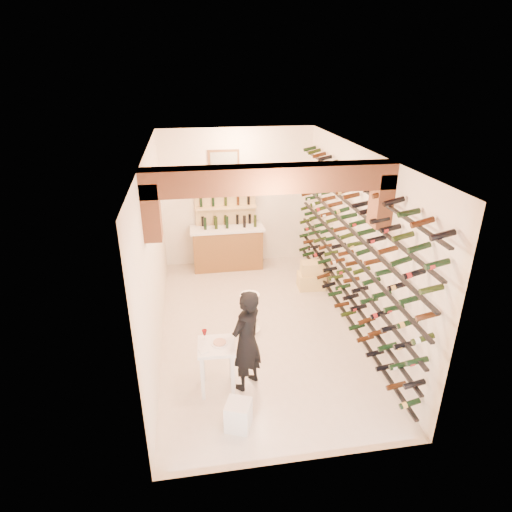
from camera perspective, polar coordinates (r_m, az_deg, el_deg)
The scene contains 11 objects.
ground at distance 8.05m, azimuth 0.34°, elevation -9.36°, with size 6.00×6.00×0.00m, color beige.
room_shell at distance 6.82m, azimuth 0.75°, elevation 5.42°, with size 3.52×6.02×3.21m.
wine_rack at distance 7.69m, azimuth 11.70°, elevation 1.53°, with size 0.32×5.70×2.56m.
back_counter at distance 10.09m, azimuth -3.80°, elevation 1.25°, with size 1.70×0.62×1.29m.
back_shelving at distance 10.09m, azimuth -4.03°, elevation 5.11°, with size 1.40×0.31×2.73m.
tasting_table at distance 6.36m, azimuth -5.28°, elevation -12.68°, with size 0.56×0.56×0.93m.
white_stool at distance 6.04m, azimuth -2.36°, elevation -20.38°, with size 0.32×0.32×0.40m, color white.
person at distance 6.29m, azimuth -1.28°, elevation -11.18°, with size 0.58×0.38×1.60m, color black.
chrome_barstool at distance 7.74m, azimuth -0.83°, elevation -7.14°, with size 0.38×0.38×0.73m.
crate_lower at distance 9.35m, azimuth 7.34°, elevation -3.27°, with size 0.57×0.40×0.34m, color #E7CB7F.
crate_upper at distance 9.22m, azimuth 7.44°, elevation -1.58°, with size 0.46×0.32×0.27m, color #E7CB7F.
Camera 1 is at (-1.11, -6.63, 4.42)m, focal length 30.08 mm.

